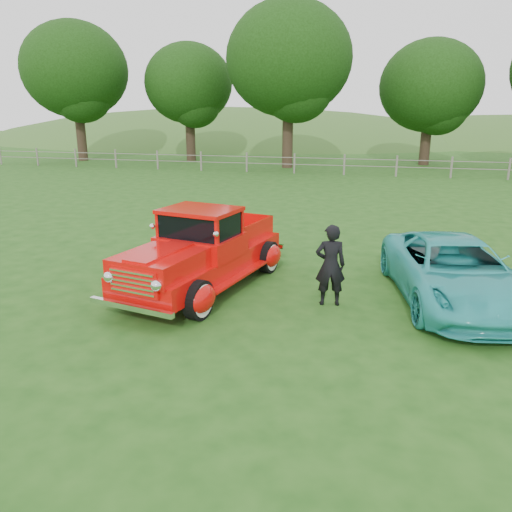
% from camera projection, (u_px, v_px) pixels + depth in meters
% --- Properties ---
extents(ground, '(140.00, 140.00, 0.00)m').
position_uv_depth(ground, '(251.00, 321.00, 9.26)').
color(ground, '#1C4913').
rests_on(ground, ground).
extents(distant_hills, '(116.00, 60.00, 18.00)m').
position_uv_depth(distant_hills, '(333.00, 174.00, 66.83)').
color(distant_hills, '#386023').
rests_on(distant_hills, ground).
extents(fence_line, '(48.00, 0.12, 1.20)m').
position_uv_depth(fence_line, '(344.00, 165.00, 29.56)').
color(fence_line, slate).
rests_on(fence_line, ground).
extents(tree_far_west, '(7.60, 7.60, 9.93)m').
position_uv_depth(tree_far_west, '(75.00, 70.00, 36.26)').
color(tree_far_west, black).
rests_on(tree_far_west, ground).
extents(tree_mid_west, '(6.40, 6.40, 8.46)m').
position_uv_depth(tree_mid_west, '(189.00, 84.00, 36.53)').
color(tree_mid_west, black).
rests_on(tree_mid_west, ground).
extents(tree_near_west, '(8.00, 8.00, 10.42)m').
position_uv_depth(tree_near_west, '(289.00, 59.00, 31.52)').
color(tree_near_west, black).
rests_on(tree_near_west, ground).
extents(tree_near_east, '(6.80, 6.80, 8.33)m').
position_uv_depth(tree_near_east, '(431.00, 86.00, 33.59)').
color(tree_near_east, black).
rests_on(tree_near_east, ground).
extents(red_pickup, '(2.97, 5.24, 1.78)m').
position_uv_depth(red_pickup, '(203.00, 253.00, 10.77)').
color(red_pickup, black).
rests_on(red_pickup, ground).
extents(teal_sedan, '(2.99, 4.98, 1.30)m').
position_uv_depth(teal_sedan, '(454.00, 271.00, 10.00)').
color(teal_sedan, '#2BADAA').
rests_on(teal_sedan, ground).
extents(man, '(0.67, 0.52, 1.65)m').
position_uv_depth(man, '(330.00, 265.00, 9.82)').
color(man, black).
rests_on(man, ground).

